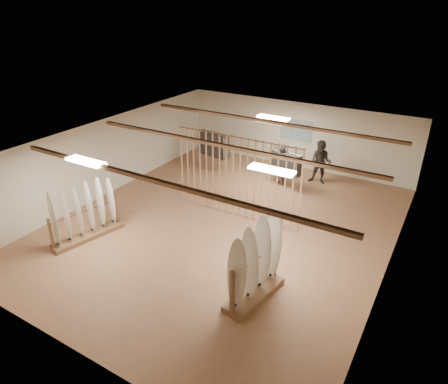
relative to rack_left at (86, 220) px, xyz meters
The scene contains 16 objects.
floor 4.29m from the rack_left, 40.79° to the left, with size 12.00×12.00×0.00m, color #A2714E.
ceiling 4.77m from the rack_left, 40.79° to the left, with size 12.00×12.00×0.00m, color gray.
wall_back 9.38m from the rack_left, 69.87° to the left, with size 12.00×12.00×0.00m, color silver.
wall_front 4.62m from the rack_left, 45.09° to the right, with size 12.00×12.00×0.00m, color silver.
wall_left 3.39m from the rack_left, 122.75° to the left, with size 12.00×12.00×0.00m, color silver.
wall_right 8.71m from the rack_left, 18.66° to the left, with size 12.00×12.00×0.00m, color silver.
ceiling_slats 4.74m from the rack_left, 40.79° to the left, with size 9.50×6.12×0.10m, color brown.
light_panels 4.75m from the rack_left, 40.79° to the left, with size 1.20×0.35×0.06m, color white.
bamboo_partition 4.87m from the rack_left, 48.03° to the left, with size 4.45×0.05×2.78m.
poster 9.38m from the rack_left, 69.83° to the left, with size 1.40×0.03×0.90m, color teal.
rack_left is the anchor object (origin of this frame).
rack_right 5.62m from the rack_left, ahead, with size 0.87×1.93×2.16m.
clothing_rack_a 6.68m from the rack_left, 86.57° to the left, with size 1.55×0.66×1.68m.
clothing_rack_b 7.61m from the rack_left, 60.99° to the left, with size 1.31×0.72×1.46m.
shopper_a 7.54m from the rack_left, 62.32° to the left, with size 0.69×0.46×1.88m, color #28262E.
shopper_b 8.93m from the rack_left, 57.67° to the left, with size 0.96×0.75×1.98m, color #322C27.
Camera 1 is at (5.72, -9.61, 6.65)m, focal length 32.00 mm.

